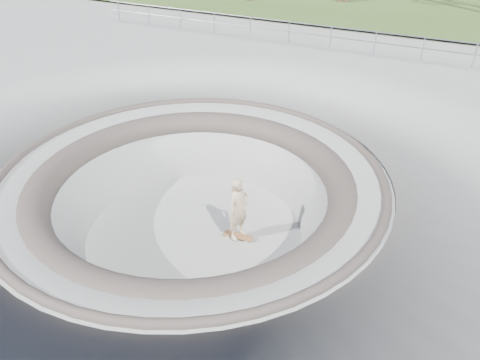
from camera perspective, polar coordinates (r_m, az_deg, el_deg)
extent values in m
plane|color=#989793|center=(12.38, -5.97, 0.72)|extent=(180.00, 180.00, 0.00)
torus|color=#989793|center=(13.52, -5.50, -6.54)|extent=(14.00, 14.00, 4.00)
cylinder|color=#989793|center=(13.49, -5.51, -6.38)|extent=(6.60, 6.60, 0.10)
torus|color=#554A44|center=(12.39, -5.96, 0.64)|extent=(10.24, 10.24, 0.24)
torus|color=#554A44|center=(12.62, -5.86, -1.03)|extent=(8.91, 8.91, 0.81)
cylinder|color=#92939A|center=(22.26, 11.09, 17.88)|extent=(25.00, 0.05, 0.05)
cylinder|color=#92939A|center=(22.37, 10.97, 16.77)|extent=(25.00, 0.05, 0.05)
cube|color=#995C3D|center=(13.10, -0.19, -6.82)|extent=(0.88, 0.31, 0.02)
cylinder|color=#A9A8AD|center=(13.13, -0.19, -6.94)|extent=(0.05, 0.18, 0.04)
cylinder|color=#A9A8AD|center=(13.13, -0.19, -6.94)|extent=(0.05, 0.18, 0.04)
cylinder|color=beige|center=(13.13, -0.19, -6.97)|extent=(0.07, 0.04, 0.07)
cylinder|color=beige|center=(13.13, -0.19, -6.97)|extent=(0.07, 0.04, 0.07)
cylinder|color=beige|center=(13.13, -0.19, -6.97)|extent=(0.07, 0.04, 0.07)
cylinder|color=beige|center=(13.13, -0.19, -6.97)|extent=(0.07, 0.04, 0.07)
imported|color=#D6B68A|center=(12.54, -0.20, -3.50)|extent=(0.60, 0.76, 1.84)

